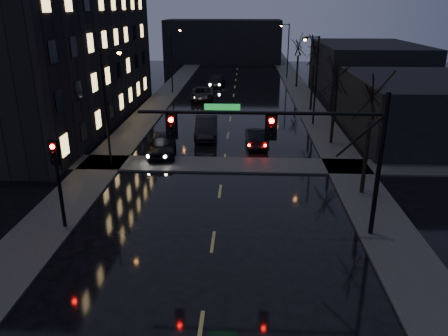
# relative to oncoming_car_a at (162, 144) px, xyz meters

# --- Properties ---
(sidewalk_left) EXTENTS (3.00, 140.00, 0.12)m
(sidewalk_left) POSITION_rel_oncoming_car_a_xyz_m (-3.83, 14.44, -0.77)
(sidewalk_left) COLOR #2D2D2B
(sidewalk_left) RESTS_ON ground
(sidewalk_right) EXTENTS (3.00, 140.00, 0.12)m
(sidewalk_right) POSITION_rel_oncoming_car_a_xyz_m (13.17, 14.44, -0.77)
(sidewalk_right) COLOR #2D2D2B
(sidewalk_right) RESTS_ON ground
(sidewalk_cross) EXTENTS (40.00, 3.00, 0.12)m
(sidewalk_cross) POSITION_rel_oncoming_car_a_xyz_m (4.67, -2.06, -0.77)
(sidewalk_cross) COLOR #2D2D2B
(sidewalk_cross) RESTS_ON ground
(apartment_block) EXTENTS (12.00, 30.00, 12.00)m
(apartment_block) POSITION_rel_oncoming_car_a_xyz_m (-11.83, 9.44, 5.17)
(apartment_block) COLOR black
(apartment_block) RESTS_ON ground
(commercial_right_near) EXTENTS (10.00, 14.00, 5.00)m
(commercial_right_near) POSITION_rel_oncoming_car_a_xyz_m (20.17, 5.44, 1.67)
(commercial_right_near) COLOR black
(commercial_right_near) RESTS_ON ground
(commercial_right_far) EXTENTS (12.00, 18.00, 6.00)m
(commercial_right_far) POSITION_rel_oncoming_car_a_xyz_m (21.67, 27.44, 2.17)
(commercial_right_far) COLOR black
(commercial_right_far) RESTS_ON ground
(far_block) EXTENTS (22.00, 10.00, 8.00)m
(far_block) POSITION_rel_oncoming_car_a_xyz_m (1.67, 57.44, 3.17)
(far_block) COLOR black
(far_block) RESTS_ON ground
(signal_mast) EXTENTS (11.11, 0.41, 7.00)m
(signal_mast) POSITION_rel_oncoming_car_a_xyz_m (8.52, -11.56, 4.04)
(signal_mast) COLOR black
(signal_mast) RESTS_ON ground
(signal_pole_left) EXTENTS (0.35, 0.41, 4.53)m
(signal_pole_left) POSITION_rel_oncoming_car_a_xyz_m (-2.83, -11.57, 2.18)
(signal_pole_left) COLOR black
(signal_pole_left) RESTS_ON ground
(tree_near) EXTENTS (3.52, 3.52, 8.08)m
(tree_near) POSITION_rel_oncoming_car_a_xyz_m (13.07, -6.56, 5.39)
(tree_near) COLOR black
(tree_near) RESTS_ON ground
(tree_mid_a) EXTENTS (3.30, 3.30, 7.58)m
(tree_mid_a) POSITION_rel_oncoming_car_a_xyz_m (13.07, 3.44, 5.00)
(tree_mid_a) COLOR black
(tree_mid_a) RESTS_ON ground
(tree_mid_b) EXTENTS (3.74, 3.74, 8.59)m
(tree_mid_b) POSITION_rel_oncoming_car_a_xyz_m (13.07, 15.44, 5.78)
(tree_mid_b) COLOR black
(tree_mid_b) RESTS_ON ground
(tree_far) EXTENTS (3.43, 3.43, 7.88)m
(tree_far) POSITION_rel_oncoming_car_a_xyz_m (13.07, 29.44, 5.23)
(tree_far) COLOR black
(tree_far) RESTS_ON ground
(streetlight_l_near) EXTENTS (1.53, 0.28, 8.00)m
(streetlight_l_near) POSITION_rel_oncoming_car_a_xyz_m (-2.91, -2.56, 3.95)
(streetlight_l_near) COLOR black
(streetlight_l_near) RESTS_ON ground
(streetlight_l_far) EXTENTS (1.53, 0.28, 8.00)m
(streetlight_l_far) POSITION_rel_oncoming_car_a_xyz_m (-2.91, 24.44, 3.95)
(streetlight_l_far) COLOR black
(streetlight_l_far) RESTS_ON ground
(streetlight_r_mid) EXTENTS (1.53, 0.28, 8.00)m
(streetlight_r_mid) POSITION_rel_oncoming_car_a_xyz_m (12.25, 9.44, 3.95)
(streetlight_r_mid) COLOR black
(streetlight_r_mid) RESTS_ON ground
(streetlight_r_far) EXTENTS (1.53, 0.28, 8.00)m
(streetlight_r_far) POSITION_rel_oncoming_car_a_xyz_m (12.25, 37.44, 3.95)
(streetlight_r_far) COLOR black
(streetlight_r_far) RESTS_ON ground
(oncoming_car_a) EXTENTS (2.52, 5.05, 1.65)m
(oncoming_car_a) POSITION_rel_oncoming_car_a_xyz_m (0.00, 0.00, 0.00)
(oncoming_car_a) COLOR black
(oncoming_car_a) RESTS_ON ground
(oncoming_car_b) EXTENTS (2.04, 5.23, 1.70)m
(oncoming_car_b) POSITION_rel_oncoming_car_a_xyz_m (2.87, 4.94, 0.02)
(oncoming_car_b) COLOR black
(oncoming_car_b) RESTS_ON ground
(oncoming_car_c) EXTENTS (2.68, 5.43, 1.48)m
(oncoming_car_c) POSITION_rel_oncoming_car_a_xyz_m (1.03, 20.55, -0.09)
(oncoming_car_c) COLOR black
(oncoming_car_c) RESTS_ON ground
(oncoming_car_d) EXTENTS (2.64, 5.14, 1.43)m
(oncoming_car_d) POSITION_rel_oncoming_car_a_xyz_m (2.06, 29.43, -0.11)
(oncoming_car_d) COLOR black
(oncoming_car_d) RESTS_ON ground
(lead_car) EXTENTS (1.84, 4.44, 1.43)m
(lead_car) POSITION_rel_oncoming_car_a_xyz_m (7.05, 2.71, -0.11)
(lead_car) COLOR black
(lead_car) RESTS_ON ground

